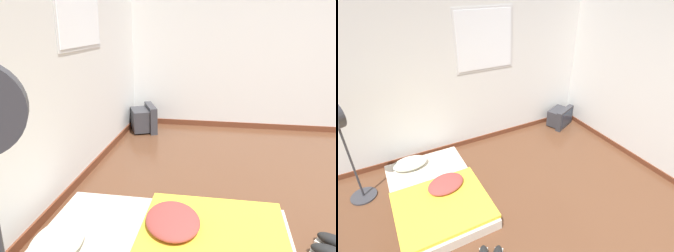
# 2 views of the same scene
# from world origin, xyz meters

# --- Properties ---
(wall_back) EXTENTS (7.45, 0.08, 2.60)m
(wall_back) POSITION_xyz_m (0.01, 2.99, 1.30)
(wall_back) COLOR silver
(wall_back) RESTS_ON ground_plane
(mattress_bed) EXTENTS (1.19, 1.84, 0.29)m
(mattress_bed) POSITION_xyz_m (-0.78, 1.84, 0.11)
(mattress_bed) COLOR beige
(mattress_bed) RESTS_ON ground_plane
(crt_tv) EXTENTS (0.59, 0.52, 0.41)m
(crt_tv) POSITION_xyz_m (2.11, 2.69, 0.19)
(crt_tv) COLOR #333338
(crt_tv) RESTS_ON ground_plane
(standing_fan) EXTENTS (0.36, 0.36, 1.52)m
(standing_fan) POSITION_xyz_m (-1.70, 2.37, 1.04)
(standing_fan) COLOR #333338
(standing_fan) RESTS_ON ground_plane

